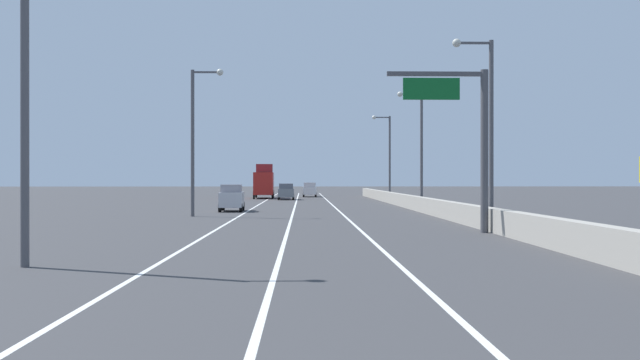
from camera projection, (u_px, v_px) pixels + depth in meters
name	position (u px, v px, depth m)	size (l,w,h in m)	color
ground_plane	(316.00, 205.00, 67.73)	(320.00, 320.00, 0.00)	#38383A
lane_stripe_left	(251.00, 209.00, 58.60)	(0.16, 130.00, 0.00)	silver
lane_stripe_center	(294.00, 209.00, 58.69)	(0.16, 130.00, 0.00)	silver
lane_stripe_right	(337.00, 209.00, 58.77)	(0.16, 130.00, 0.00)	silver
jersey_barrier_right	(449.00, 210.00, 43.92)	(0.60, 120.00, 1.10)	#9E998E
overhead_sign_gantry	(469.00, 130.00, 32.85)	(4.68, 0.36, 7.50)	#47474C
lamp_post_right_second	(486.00, 118.00, 36.96)	(2.14, 0.44, 9.72)	#4C4C51
lamp_post_right_third	(418.00, 141.00, 59.40)	(2.14, 0.44, 9.72)	#4C4C51
lamp_post_right_fourth	(387.00, 151.00, 81.83)	(2.14, 0.44, 9.72)	#4C4C51
lamp_post_left_near	(34.00, 68.00, 20.13)	(2.14, 0.44, 9.72)	#4C4C51
lamp_post_left_mid	(197.00, 131.00, 47.06)	(2.14, 0.44, 9.72)	#4C4C51
car_silver_0	(232.00, 198.00, 54.47)	(1.90, 4.07, 2.05)	#B7B7BC
car_white_1	(310.00, 190.00, 97.90)	(1.89, 4.79, 1.96)	white
car_gray_2	(286.00, 192.00, 84.39)	(1.96, 4.18, 1.92)	slate
box_truck	(264.00, 183.00, 90.79)	(2.65, 8.23, 4.37)	#A51E19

